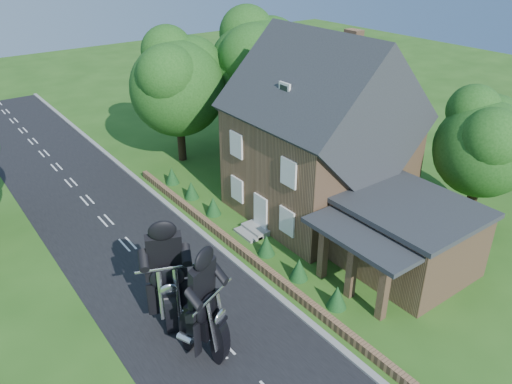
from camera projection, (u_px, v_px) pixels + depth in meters
ground at (221, 346)px, 19.65m from camera, size 120.00×120.00×0.00m
road at (221, 346)px, 19.64m from camera, size 7.00×80.00×0.02m
kerb at (292, 308)px, 21.54m from camera, size 0.30×80.00×0.12m
garden_wall at (239, 248)px, 25.38m from camera, size 0.30×22.00×0.40m
house at (319, 140)px, 27.45m from camera, size 9.54×8.64×10.24m
annex at (405, 237)px, 23.46m from camera, size 7.05×5.94×3.44m
tree_annex_side at (487, 139)px, 26.59m from camera, size 5.64×5.20×7.48m
tree_house_right at (363, 95)px, 32.17m from camera, size 6.51×6.00×8.40m
tree_behind_house at (262, 62)px, 35.75m from camera, size 7.81×7.20×10.08m
tree_behind_left at (182, 79)px, 33.50m from camera, size 6.94×6.40×9.16m
shrub_a at (337, 297)px, 21.47m from camera, size 0.90×0.90×1.10m
shrub_b at (299, 269)px, 23.26m from camera, size 0.90×0.90×1.10m
shrub_c at (266, 245)px, 25.04m from camera, size 0.90×0.90×1.10m
shrub_d at (213, 206)px, 28.60m from camera, size 0.90×0.90×1.10m
shrub_e at (191, 190)px, 30.38m from camera, size 0.90×0.90×1.10m
shrub_f at (172, 176)px, 32.16m from camera, size 0.90×0.90×1.10m
motorcycle_lead at (205, 340)px, 18.93m from camera, size 1.00×1.63×1.49m
motorcycle_follow at (170, 307)px, 20.57m from camera, size 0.99×1.64×1.49m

